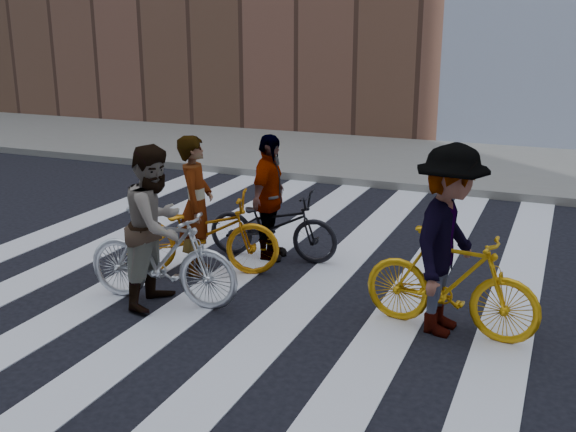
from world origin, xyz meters
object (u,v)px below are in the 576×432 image
Objects in this scene: bike_silver_mid at (162,257)px; rider_left at (196,205)px; rider_mid at (156,226)px; rider_rear at (269,198)px; bike_yellow_right at (450,282)px; bike_dark_rear at (273,225)px; bike_yellow_left at (201,233)px; rider_right at (448,241)px.

rider_left reaches higher than bike_silver_mid.
rider_mid reaches higher than rider_left.
bike_silver_mid is 1.92m from rider_rear.
rider_left is at bearing 88.13° from bike_yellow_right.
rider_rear reaches higher than bike_silver_mid.
bike_dark_rear is 1.02× the size of rider_left.
bike_yellow_right reaches higher than bike_yellow_left.
bike_dark_rear is at bearing -20.85° from rider_mid.
rider_rear reaches higher than bike_yellow_right.
rider_left is (-3.21, 0.50, 0.33)m from bike_yellow_right.
bike_yellow_left is at bearing 138.69° from bike_dark_rear.
bike_dark_rear is at bearing -54.69° from bike_yellow_left.
bike_yellow_right is 0.92× the size of rider_right.
bike_yellow_left is 3.20m from bike_yellow_right.
bike_dark_rear is at bearing 69.05° from rider_right.
bike_dark_rear is 1.13m from rider_left.
rider_left is 1.02m from rider_mid.
rider_right is (3.11, -0.50, 0.45)m from bike_yellow_left.
rider_right reaches higher than bike_dark_rear.
bike_silver_mid reaches higher than bike_yellow_right.
bike_dark_rear is 0.37m from rider_rear.
rider_rear is at bearing 85.18° from bike_dark_rear.
bike_dark_rear is 0.92× the size of rider_right.
rider_left reaches higher than rider_rear.
bike_silver_mid is at bearing -93.72° from rider_mid.
rider_mid is at bearing 158.05° from bike_dark_rear.
bike_yellow_right is at bearing -122.36° from bike_dark_rear.
rider_mid reaches higher than bike_dark_rear.
bike_yellow_left is at bearing -108.21° from rider_left.
rider_right reaches higher than rider_rear.
rider_rear is (0.47, 1.84, 0.29)m from bike_silver_mid.
bike_yellow_right is 0.99× the size of rider_mid.
rider_mid is (0.04, -1.02, 0.38)m from bike_yellow_left.
bike_yellow_left is at bearing 87.84° from rider_right.
rider_left reaches higher than bike_dark_rear.
bike_silver_mid is (0.09, -1.02, 0.03)m from bike_yellow_left.
rider_mid is (0.09, -1.02, 0.03)m from rider_left.
bike_yellow_left is 1.05m from rider_rear.
rider_mid reaches higher than rider_rear.
bike_yellow_left is at bearing 87.99° from bike_yellow_right.
bike_yellow_right is at bearing -117.14° from rider_left.
bike_yellow_left is 1.08× the size of bike_silver_mid.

